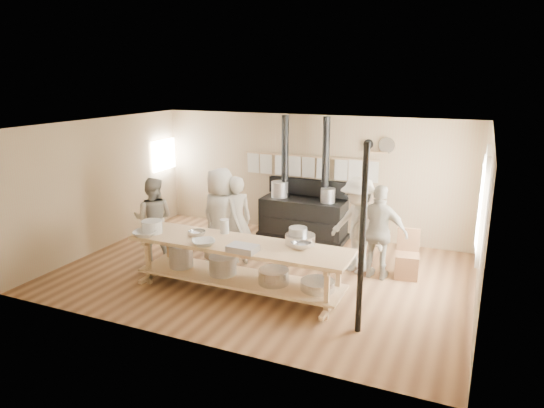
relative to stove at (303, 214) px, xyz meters
The scene contains 24 objects.
ground 2.18m from the stove, 89.82° to the right, with size 7.00×7.00×0.00m, color brown.
room_shell 2.39m from the stove, 89.82° to the right, with size 7.00×7.00×7.00m.
window_right 3.92m from the stove, 23.58° to the right, with size 0.09×1.50×1.65m.
left_opening 3.61m from the stove, behind, with size 0.00×0.90×0.90m.
stove is the anchor object (origin of this frame).
towel_rail 1.06m from the stove, 88.68° to the left, with size 3.00×0.04×0.47m.
back_wall_shelf 2.11m from the stove, 12.13° to the left, with size 0.63×0.14×0.32m.
prep_table 3.02m from the stove, 90.04° to the right, with size 3.60×0.90×0.85m.
support_post 4.11m from the stove, 59.33° to the right, with size 0.08×0.08×2.60m, color black.
cook_far_left 2.05m from the stove, 107.97° to the right, with size 0.61×0.40×1.66m, color #B9B3A4.
cook_left 3.17m from the stove, 133.20° to the right, with size 0.77×0.60×1.58m, color #B9B3A4.
cook_center 2.24m from the stove, 113.06° to the right, with size 0.88×0.58×1.81m, color #B9B3A4.
cook_right 2.48m from the stove, 38.66° to the right, with size 0.96×0.40×1.64m, color #B9B3A4.
cook_by_window 2.10m from the stove, 42.97° to the right, with size 1.11×0.64×1.72m, color #B9B3A4.
chair 2.73m from the stove, 28.68° to the right, with size 0.44×0.44×0.84m.
bowl_white_a 3.71m from the stove, 114.75° to the right, with size 0.38×0.38×0.09m, color white.
bowl_steel_a 3.12m from the stove, 104.36° to the right, with size 0.28×0.28×0.09m, color silver.
bowl_white_b 3.40m from the stove, 97.39° to the right, with size 0.36×0.36×0.09m, color white.
bowl_steel_b 3.07m from the stove, 70.92° to the right, with size 0.32×0.32×0.10m, color silver.
roasting_pan 3.38m from the stove, 85.81° to the right, with size 0.44×0.29×0.10m, color #B2B2B7.
mixing_bowl_large 2.87m from the stove, 71.20° to the right, with size 0.47×0.47×0.15m, color silver.
bucket_galv 2.86m from the stove, 71.94° to the right, with size 0.29×0.29×0.26m, color gray.
deep_bowl_enamel 3.54m from the stove, 116.06° to the right, with size 0.34×0.34×0.21m, color white.
pitcher 2.76m from the stove, 99.02° to the right, with size 0.15×0.15×0.24m, color white.
Camera 1 is at (3.35, -7.30, 3.40)m, focal length 32.00 mm.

